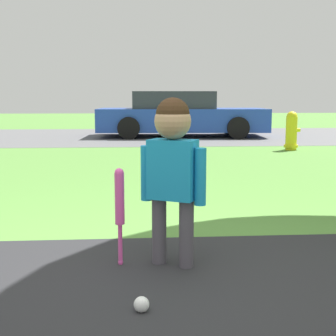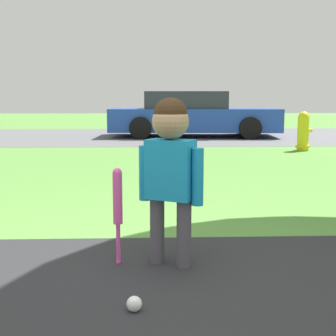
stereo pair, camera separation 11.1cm
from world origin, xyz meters
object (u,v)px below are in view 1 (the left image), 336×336
at_px(parked_car, 180,115).
at_px(fire_hydrant, 291,131).
at_px(child, 173,158).
at_px(sports_ball, 142,304).
at_px(baseball_bat, 120,203).

bearing_deg(parked_car, fire_hydrant, -58.59).
xyz_separation_m(child, sports_ball, (-0.21, -0.64, -0.64)).
height_order(child, sports_ball, child).
bearing_deg(child, fire_hydrant, 92.18).
xyz_separation_m(baseball_bat, sports_ball, (0.12, -0.67, -0.36)).
distance_m(sports_ball, parked_car, 10.69).
distance_m(baseball_bat, sports_ball, 0.77).
bearing_deg(sports_ball, parked_car, 83.41).
distance_m(child, sports_ball, 0.93).
relative_size(baseball_bat, sports_ball, 7.95).
bearing_deg(fire_hydrant, baseball_bat, -117.10).
relative_size(baseball_bat, fire_hydrant, 0.79).
relative_size(sports_ball, parked_car, 0.02).
bearing_deg(parked_car, child, -92.66).
height_order(sports_ball, parked_car, parked_car).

